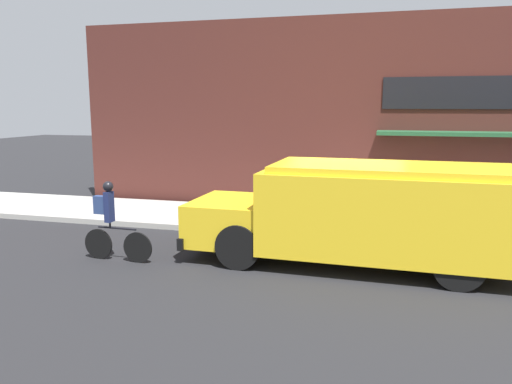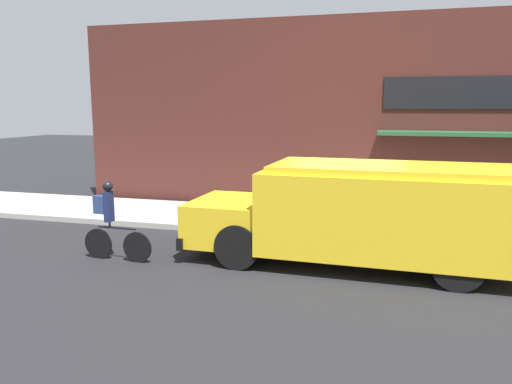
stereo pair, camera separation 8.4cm
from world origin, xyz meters
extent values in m
plane|color=#232326|center=(0.00, 0.00, 0.00)|extent=(70.00, 70.00, 0.00)
cube|color=#ADAAA3|center=(0.00, 1.46, 0.07)|extent=(28.00, 2.92, 0.14)
cube|color=#4C231E|center=(0.00, 3.21, 2.76)|extent=(16.79, 0.18, 5.52)
cube|color=black|center=(2.68, 3.10, 3.40)|extent=(3.99, 0.05, 0.85)
cube|color=#235633|center=(2.68, 2.70, 2.35)|extent=(4.19, 0.83, 0.10)
cube|color=yellow|center=(0.99, -1.60, 1.07)|extent=(4.80, 2.23, 1.54)
cube|color=yellow|center=(-2.15, -1.51, 0.73)|extent=(1.59, 1.98, 0.85)
cube|color=yellow|center=(0.99, -1.60, 1.91)|extent=(4.42, 2.06, 0.13)
cube|color=black|center=(-2.88, -1.49, 0.40)|extent=(0.18, 2.07, 0.24)
cube|color=red|center=(-0.28, -0.26, 1.15)|extent=(0.04, 0.44, 0.44)
cylinder|color=black|center=(-1.70, -0.63, 0.43)|extent=(0.87, 0.28, 0.86)
cylinder|color=black|center=(-1.75, -2.42, 0.43)|extent=(0.87, 0.28, 0.86)
cylinder|color=black|center=(2.19, -0.74, 0.43)|extent=(0.87, 0.28, 0.86)
cylinder|color=black|center=(2.15, -2.52, 0.43)|extent=(0.87, 0.28, 0.86)
cylinder|color=black|center=(-3.77, -2.58, 0.31)|extent=(0.62, 0.06, 0.62)
cylinder|color=black|center=(-4.67, -2.55, 0.31)|extent=(0.62, 0.06, 0.62)
cylinder|color=black|center=(-4.22, -2.57, 0.67)|extent=(0.85, 0.07, 0.04)
cylinder|color=black|center=(-4.38, -2.56, 0.73)|extent=(0.04, 0.04, 0.12)
cube|color=navy|center=(-4.38, -2.56, 1.09)|extent=(0.13, 0.20, 0.61)
sphere|color=black|center=(-4.38, -2.56, 1.50)|extent=(0.20, 0.20, 0.20)
cube|color=navy|center=(-4.57, -2.55, 1.12)|extent=(0.27, 0.15, 0.36)
cylinder|color=slate|center=(-1.41, 2.02, 0.58)|extent=(0.51, 0.51, 0.87)
cylinder|color=black|center=(-1.41, 2.02, 1.03)|extent=(0.52, 0.52, 0.04)
camera|label=1|loc=(0.94, -11.14, 3.06)|focal=35.00mm
camera|label=2|loc=(1.02, -11.11, 3.06)|focal=35.00mm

